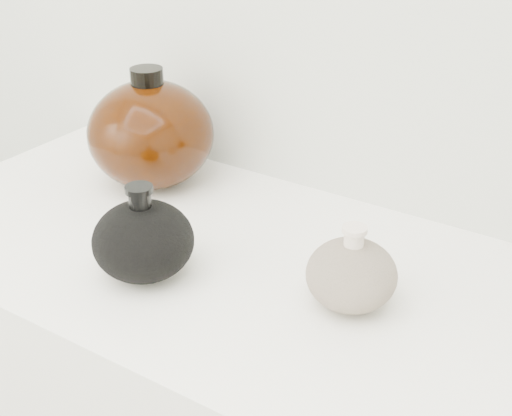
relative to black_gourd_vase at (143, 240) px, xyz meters
The scene contains 3 objects.
black_gourd_vase is the anchor object (origin of this frame).
cream_gourd_vase 0.27m from the black_gourd_vase, 18.61° to the left, with size 0.13×0.13×0.11m.
left_round_pot 0.28m from the black_gourd_vase, 128.09° to the left, with size 0.26×0.26×0.20m.
Camera 1 is at (0.41, 0.27, 1.41)m, focal length 50.00 mm.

